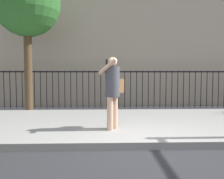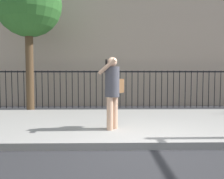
# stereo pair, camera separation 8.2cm
# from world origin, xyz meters

# --- Properties ---
(ground_plane) EXTENTS (60.00, 60.00, 0.00)m
(ground_plane) POSITION_xyz_m (0.00, 0.00, 0.00)
(ground_plane) COLOR #28282B
(sidewalk) EXTENTS (28.00, 4.40, 0.15)m
(sidewalk) POSITION_xyz_m (0.00, 2.20, 0.07)
(sidewalk) COLOR gray
(sidewalk) RESTS_ON ground
(building_facade) EXTENTS (28.00, 4.00, 9.12)m
(building_facade) POSITION_xyz_m (0.00, 8.50, 4.56)
(building_facade) COLOR tan
(building_facade) RESTS_ON ground
(iron_fence) EXTENTS (12.03, 0.04, 1.60)m
(iron_fence) POSITION_xyz_m (0.00, 5.90, 1.02)
(iron_fence) COLOR black
(iron_fence) RESTS_ON ground
(pedestrian_on_phone) EXTENTS (0.64, 0.71, 1.71)m
(pedestrian_on_phone) POSITION_xyz_m (-0.55, 1.19, 1.14)
(pedestrian_on_phone) COLOR tan
(pedestrian_on_phone) RESTS_ON sidewalk
(street_tree_near) EXTENTS (2.41, 2.41, 5.21)m
(street_tree_near) POSITION_xyz_m (-3.52, 4.50, 3.96)
(street_tree_near) COLOR #4C3823
(street_tree_near) RESTS_ON ground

